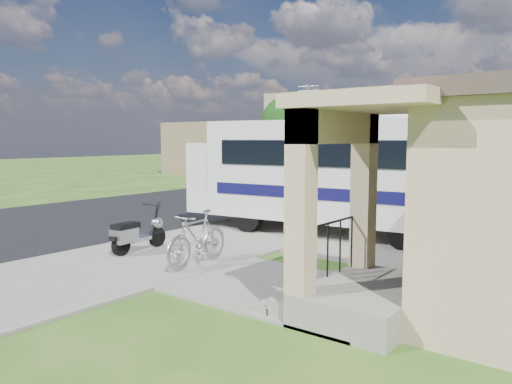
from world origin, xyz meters
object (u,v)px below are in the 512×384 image
Objects in this scene: motorhome at (331,171)px; shrub at (462,217)px; garden_hose at (350,283)px; pickup_truck at (300,175)px; scooter at (136,234)px; van at (357,169)px; bicycle at (197,241)px.

shrub is (4.43, -2.72, -0.58)m from motorhome.
pickup_truck is at bearing 126.19° from garden_hose.
scooter is at bearing 101.60° from pickup_truck.
shrub is 1.45× the size of scooter.
motorhome is 1.48× the size of van.
motorhome is 5.62m from garden_hose.
van is at bearing 116.22° from garden_hose.
shrub is at bearing -67.47° from van.
shrub is 16.15m from pickup_truck.
shrub is at bearing 128.32° from pickup_truck.
pickup_truck is 16.53m from garden_hose.
bicycle is at bearing 108.94° from pickup_truck.
bicycle is 3.41m from garden_hose.
shrub is 0.43× the size of van.
motorhome is 3.47× the size of shrub.
motorhome reaches higher than scooter.
scooter is at bearing -172.61° from garden_hose.
pickup_truck is (-6.44, 14.01, 0.30)m from bicycle.
van is 14.13× the size of garden_hose.
bicycle reaches higher than garden_hose.
shrub reaches higher than van.
bicycle is 0.33× the size of van.
garden_hose is (3.30, 0.69, -0.49)m from bicycle.
bicycle is 0.30× the size of pickup_truck.
motorhome is at bearing 59.72° from scooter.
van is (-4.68, 21.09, 0.35)m from scooter.
pickup_truck is 15.41× the size of garden_hose.
bicycle is at bearing -4.84° from scooter.
bicycle is at bearing -153.26° from shrub.
garden_hose is (2.94, -4.45, -1.76)m from motorhome.
pickup_truck reaches higher than garden_hose.
scooter is (-2.42, -5.14, -1.35)m from motorhome.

